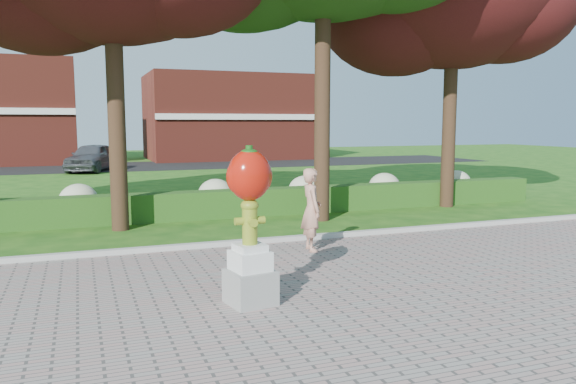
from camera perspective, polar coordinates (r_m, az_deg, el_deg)
The scene contains 10 objects.
ground at distance 9.88m, azimuth -2.33°, elevation -9.28°, with size 100.00×100.00×0.00m, color #1B4E13.
walkway at distance 6.43m, azimuth 9.46°, elevation -18.43°, with size 40.00×14.00×0.04m, color gray.
curb at distance 12.66m, azimuth -6.59°, elevation -5.32°, with size 40.00×0.18×0.15m, color #ADADA5.
lawn_hedge at distance 16.45m, azimuth -9.96°, elevation -1.36°, with size 24.00×0.70×0.80m, color #1F4B15.
hydrangea_row at distance 17.51m, azimuth -8.73°, elevation -0.33°, with size 20.10×1.10×0.99m.
street at distance 37.23m, azimuth -15.90°, elevation 2.52°, with size 50.00×8.00×0.02m, color black.
building_right at distance 44.38m, azimuth -6.25°, elevation 7.56°, with size 12.00×8.00×6.40m, color maroon.
hydrant_sculpture at distance 8.41m, azimuth -3.90°, elevation -2.98°, with size 0.76×0.76×2.41m.
woman at distance 12.03m, azimuth 2.39°, elevation -1.78°, with size 0.65×0.43×1.78m, color tan.
parked_car at distance 34.07m, azimuth -19.29°, elevation 3.37°, with size 1.89×4.71×1.60m, color #46494F.
Camera 1 is at (-2.94, -9.01, 2.78)m, focal length 35.00 mm.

